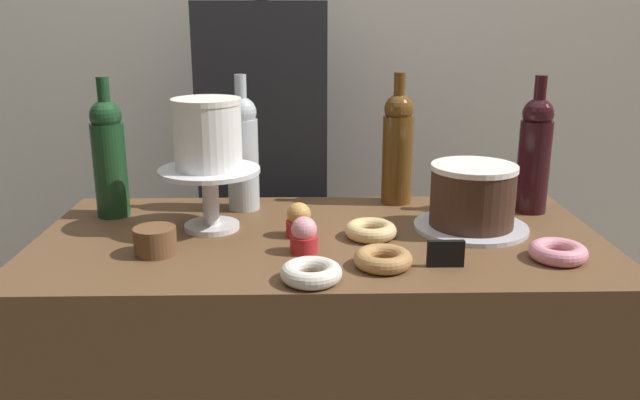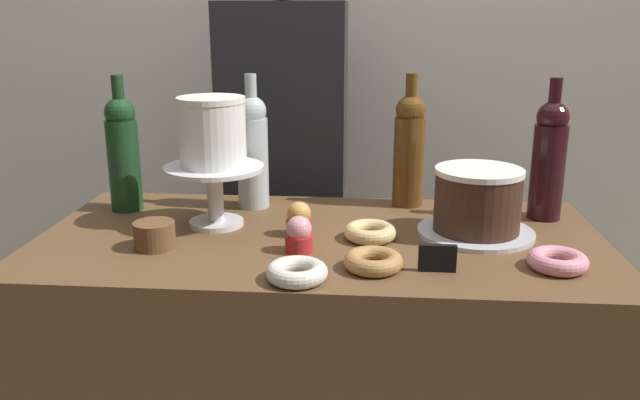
{
  "view_description": "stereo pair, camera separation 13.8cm",
  "coord_description": "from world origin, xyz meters",
  "px_view_note": "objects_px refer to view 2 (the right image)",
  "views": [
    {
      "loc": [
        -0.03,
        -1.33,
        1.37
      ],
      "look_at": [
        0.0,
        0.0,
        0.99
      ],
      "focal_mm": 36.58,
      "sensor_mm": 36.0,
      "label": 1
    },
    {
      "loc": [
        0.11,
        -1.33,
        1.37
      ],
      "look_at": [
        0.0,
        0.0,
        0.99
      ],
      "focal_mm": 36.58,
      "sensor_mm": 36.0,
      "label": 2
    }
  ],
  "objects_px": {
    "white_layer_cake": "(212,132)",
    "donut_glazed": "(370,232)",
    "wine_bottle_clear": "(252,149)",
    "cupcake_strawberry": "(299,235)",
    "wine_bottle_amber": "(409,148)",
    "cookie_stack": "(155,235)",
    "wine_bottle_green": "(123,151)",
    "cupcake_caramel": "(299,220)",
    "barista_figure": "(285,196)",
    "price_sign_chalkboard": "(437,258)",
    "donut_pink": "(558,261)",
    "wine_bottle_dark_red": "(549,158)",
    "chocolate_round_cake": "(478,200)",
    "donut_sugar": "(297,272)",
    "donut_maple": "(373,261)",
    "cake_stand_pedestal": "(215,185)"
  },
  "relations": [
    {
      "from": "white_layer_cake",
      "to": "donut_glazed",
      "type": "distance_m",
      "value": 0.41
    },
    {
      "from": "wine_bottle_clear",
      "to": "cupcake_strawberry",
      "type": "distance_m",
      "value": 0.36
    },
    {
      "from": "wine_bottle_amber",
      "to": "cookie_stack",
      "type": "bearing_deg",
      "value": -145.99
    },
    {
      "from": "wine_bottle_green",
      "to": "cupcake_caramel",
      "type": "height_order",
      "value": "wine_bottle_green"
    },
    {
      "from": "barista_figure",
      "to": "price_sign_chalkboard",
      "type": "bearing_deg",
      "value": -62.15
    },
    {
      "from": "donut_pink",
      "to": "barista_figure",
      "type": "relative_size",
      "value": 0.07
    },
    {
      "from": "wine_bottle_amber",
      "to": "wine_bottle_dark_red",
      "type": "bearing_deg",
      "value": -15.17
    },
    {
      "from": "white_layer_cake",
      "to": "cupcake_strawberry",
      "type": "bearing_deg",
      "value": -36.57
    },
    {
      "from": "cupcake_caramel",
      "to": "cookie_stack",
      "type": "xyz_separation_m",
      "value": [
        -0.28,
        -0.1,
        -0.01
      ]
    },
    {
      "from": "chocolate_round_cake",
      "to": "donut_sugar",
      "type": "height_order",
      "value": "chocolate_round_cake"
    },
    {
      "from": "donut_maple",
      "to": "cupcake_caramel",
      "type": "bearing_deg",
      "value": 131.92
    },
    {
      "from": "white_layer_cake",
      "to": "wine_bottle_green",
      "type": "distance_m",
      "value": 0.28
    },
    {
      "from": "donut_sugar",
      "to": "cookie_stack",
      "type": "relative_size",
      "value": 1.33
    },
    {
      "from": "wine_bottle_clear",
      "to": "cookie_stack",
      "type": "xyz_separation_m",
      "value": [
        -0.15,
        -0.31,
        -0.12
      ]
    },
    {
      "from": "cookie_stack",
      "to": "wine_bottle_clear",
      "type": "bearing_deg",
      "value": 64.3
    },
    {
      "from": "wine_bottle_clear",
      "to": "cupcake_caramel",
      "type": "bearing_deg",
      "value": -57.02
    },
    {
      "from": "wine_bottle_green",
      "to": "cookie_stack",
      "type": "bearing_deg",
      "value": -59.15
    },
    {
      "from": "wine_bottle_clear",
      "to": "donut_pink",
      "type": "distance_m",
      "value": 0.75
    },
    {
      "from": "donut_pink",
      "to": "barista_figure",
      "type": "height_order",
      "value": "barista_figure"
    },
    {
      "from": "wine_bottle_dark_red",
      "to": "cupcake_caramel",
      "type": "xyz_separation_m",
      "value": [
        -0.56,
        -0.17,
        -0.11
      ]
    },
    {
      "from": "donut_maple",
      "to": "price_sign_chalkboard",
      "type": "height_order",
      "value": "price_sign_chalkboard"
    },
    {
      "from": "wine_bottle_clear",
      "to": "wine_bottle_amber",
      "type": "bearing_deg",
      "value": 7.14
    },
    {
      "from": "cake_stand_pedestal",
      "to": "white_layer_cake",
      "type": "distance_m",
      "value": 0.12
    },
    {
      "from": "donut_glazed",
      "to": "donut_sugar",
      "type": "height_order",
      "value": "same"
    },
    {
      "from": "wine_bottle_amber",
      "to": "wine_bottle_clear",
      "type": "bearing_deg",
      "value": -172.86
    },
    {
      "from": "wine_bottle_dark_red",
      "to": "wine_bottle_amber",
      "type": "distance_m",
      "value": 0.32
    },
    {
      "from": "donut_maple",
      "to": "wine_bottle_dark_red",
      "type": "bearing_deg",
      "value": 41.53
    },
    {
      "from": "white_layer_cake",
      "to": "cupcake_strawberry",
      "type": "xyz_separation_m",
      "value": [
        0.21,
        -0.15,
        -0.18
      ]
    },
    {
      "from": "cake_stand_pedestal",
      "to": "donut_glazed",
      "type": "xyz_separation_m",
      "value": [
        0.35,
        -0.07,
        -0.08
      ]
    },
    {
      "from": "donut_maple",
      "to": "donut_glazed",
      "type": "xyz_separation_m",
      "value": [
        -0.01,
        0.17,
        0.0
      ]
    },
    {
      "from": "price_sign_chalkboard",
      "to": "donut_sugar",
      "type": "bearing_deg",
      "value": -165.85
    },
    {
      "from": "price_sign_chalkboard",
      "to": "cookie_stack",
      "type": "bearing_deg",
      "value": 171.95
    },
    {
      "from": "wine_bottle_green",
      "to": "donut_pink",
      "type": "xyz_separation_m",
      "value": [
        0.95,
        -0.31,
        -0.13
      ]
    },
    {
      "from": "chocolate_round_cake",
      "to": "cupcake_strawberry",
      "type": "height_order",
      "value": "chocolate_round_cake"
    },
    {
      "from": "donut_maple",
      "to": "donut_pink",
      "type": "xyz_separation_m",
      "value": [
        0.34,
        0.03,
        0.0
      ]
    },
    {
      "from": "wine_bottle_dark_red",
      "to": "barista_figure",
      "type": "xyz_separation_m",
      "value": [
        -0.66,
        0.38,
        -0.21
      ]
    },
    {
      "from": "wine_bottle_green",
      "to": "donut_maple",
      "type": "distance_m",
      "value": 0.7
    },
    {
      "from": "cupcake_caramel",
      "to": "wine_bottle_dark_red",
      "type": "bearing_deg",
      "value": 17.19
    },
    {
      "from": "wine_bottle_amber",
      "to": "cookie_stack",
      "type": "xyz_separation_m",
      "value": [
        -0.53,
        -0.36,
        -0.12
      ]
    },
    {
      "from": "donut_pink",
      "to": "chocolate_round_cake",
      "type": "bearing_deg",
      "value": 123.3
    },
    {
      "from": "cake_stand_pedestal",
      "to": "donut_sugar",
      "type": "height_order",
      "value": "cake_stand_pedestal"
    },
    {
      "from": "wine_bottle_amber",
      "to": "barista_figure",
      "type": "xyz_separation_m",
      "value": [
        -0.35,
        0.29,
        -0.21
      ]
    },
    {
      "from": "cookie_stack",
      "to": "barista_figure",
      "type": "xyz_separation_m",
      "value": [
        0.18,
        0.65,
        -0.1
      ]
    },
    {
      "from": "white_layer_cake",
      "to": "donut_pink",
      "type": "xyz_separation_m",
      "value": [
        0.7,
        -0.2,
        -0.2
      ]
    },
    {
      "from": "donut_glazed",
      "to": "barista_figure",
      "type": "relative_size",
      "value": 0.07
    },
    {
      "from": "cake_stand_pedestal",
      "to": "wine_bottle_dark_red",
      "type": "xyz_separation_m",
      "value": [
        0.75,
        0.12,
        0.05
      ]
    },
    {
      "from": "barista_figure",
      "to": "wine_bottle_dark_red",
      "type": "bearing_deg",
      "value": -29.55
    },
    {
      "from": "wine_bottle_green",
      "to": "donut_pink",
      "type": "bearing_deg",
      "value": -18.14
    },
    {
      "from": "chocolate_round_cake",
      "to": "donut_pink",
      "type": "bearing_deg",
      "value": -56.7
    },
    {
      "from": "wine_bottle_green",
      "to": "cupcake_strawberry",
      "type": "distance_m",
      "value": 0.53
    }
  ]
}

